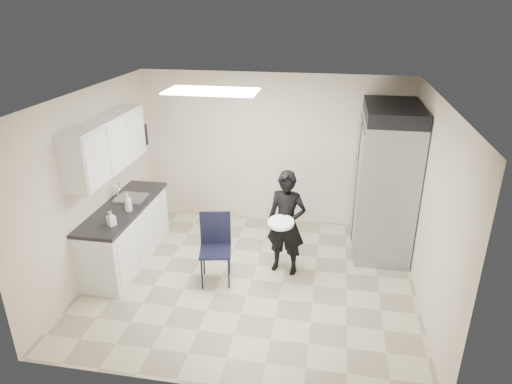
% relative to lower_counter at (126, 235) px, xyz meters
% --- Properties ---
extents(floor, '(4.50, 4.50, 0.00)m').
position_rel_lower_counter_xyz_m(floor, '(1.95, -0.20, -0.43)').
color(floor, '#B4AC8D').
rests_on(floor, ground).
extents(ceiling, '(4.50, 4.50, 0.00)m').
position_rel_lower_counter_xyz_m(ceiling, '(1.95, -0.20, 2.17)').
color(ceiling, silver).
rests_on(ceiling, back_wall).
extents(back_wall, '(4.50, 0.00, 4.50)m').
position_rel_lower_counter_xyz_m(back_wall, '(1.95, 1.80, 0.87)').
color(back_wall, beige).
rests_on(back_wall, floor).
extents(left_wall, '(0.00, 4.00, 4.00)m').
position_rel_lower_counter_xyz_m(left_wall, '(-0.30, -0.20, 0.87)').
color(left_wall, beige).
rests_on(left_wall, floor).
extents(right_wall, '(0.00, 4.00, 4.00)m').
position_rel_lower_counter_xyz_m(right_wall, '(4.20, -0.20, 0.87)').
color(right_wall, beige).
rests_on(right_wall, floor).
extents(ceiling_panel, '(1.20, 0.60, 0.02)m').
position_rel_lower_counter_xyz_m(ceiling_panel, '(1.35, 0.20, 2.14)').
color(ceiling_panel, white).
rests_on(ceiling_panel, ceiling).
extents(lower_counter, '(0.60, 1.90, 0.86)m').
position_rel_lower_counter_xyz_m(lower_counter, '(0.00, 0.00, 0.00)').
color(lower_counter, silver).
rests_on(lower_counter, floor).
extents(countertop, '(0.64, 1.95, 0.05)m').
position_rel_lower_counter_xyz_m(countertop, '(0.00, 0.00, 0.46)').
color(countertop, black).
rests_on(countertop, lower_counter).
extents(sink, '(0.42, 0.40, 0.14)m').
position_rel_lower_counter_xyz_m(sink, '(0.02, 0.25, 0.44)').
color(sink, gray).
rests_on(sink, countertop).
extents(faucet, '(0.02, 0.02, 0.24)m').
position_rel_lower_counter_xyz_m(faucet, '(-0.18, 0.25, 0.59)').
color(faucet, silver).
rests_on(faucet, countertop).
extents(upper_cabinets, '(0.35, 1.80, 0.75)m').
position_rel_lower_counter_xyz_m(upper_cabinets, '(-0.13, 0.00, 1.40)').
color(upper_cabinets, silver).
rests_on(upper_cabinets, left_wall).
extents(towel_dispenser, '(0.22, 0.30, 0.35)m').
position_rel_lower_counter_xyz_m(towel_dispenser, '(-0.19, 1.15, 1.19)').
color(towel_dispenser, black).
rests_on(towel_dispenser, left_wall).
extents(notice_sticker_left, '(0.00, 0.12, 0.07)m').
position_rel_lower_counter_xyz_m(notice_sticker_left, '(-0.29, -0.10, 0.79)').
color(notice_sticker_left, yellow).
rests_on(notice_sticker_left, left_wall).
extents(notice_sticker_right, '(0.00, 0.12, 0.07)m').
position_rel_lower_counter_xyz_m(notice_sticker_right, '(-0.29, 0.10, 0.75)').
color(notice_sticker_right, yellow).
rests_on(notice_sticker_right, left_wall).
extents(commercial_fridge, '(0.80, 1.35, 2.10)m').
position_rel_lower_counter_xyz_m(commercial_fridge, '(3.78, 1.07, 0.62)').
color(commercial_fridge, gray).
rests_on(commercial_fridge, floor).
extents(fridge_compressor, '(0.80, 1.35, 0.20)m').
position_rel_lower_counter_xyz_m(fridge_compressor, '(3.78, 1.07, 1.77)').
color(fridge_compressor, black).
rests_on(fridge_compressor, commercial_fridge).
extents(folding_chair, '(0.51, 0.51, 0.96)m').
position_rel_lower_counter_xyz_m(folding_chair, '(1.46, -0.32, 0.05)').
color(folding_chair, black).
rests_on(folding_chair, floor).
extents(man_tuxedo, '(0.63, 0.48, 1.54)m').
position_rel_lower_counter_xyz_m(man_tuxedo, '(2.38, 0.13, 0.34)').
color(man_tuxedo, black).
rests_on(man_tuxedo, floor).
extents(bucket_lid, '(0.42, 0.42, 0.04)m').
position_rel_lower_counter_xyz_m(bucket_lid, '(2.33, -0.11, 0.47)').
color(bucket_lid, silver).
rests_on(bucket_lid, man_tuxedo).
extents(soap_bottle_a, '(0.11, 0.11, 0.27)m').
position_rel_lower_counter_xyz_m(soap_bottle_a, '(0.17, -0.15, 0.62)').
color(soap_bottle_a, white).
rests_on(soap_bottle_a, countertop).
extents(soap_bottle_b, '(0.13, 0.13, 0.21)m').
position_rel_lower_counter_xyz_m(soap_bottle_b, '(0.14, -0.61, 0.58)').
color(soap_bottle_b, '#A7A6B2').
rests_on(soap_bottle_b, countertop).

